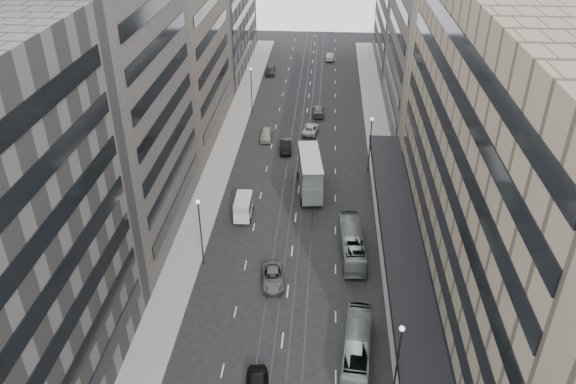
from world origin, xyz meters
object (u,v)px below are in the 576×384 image
(bus_near, at_px, (357,347))
(bus_far, at_px, (352,243))
(panel_van, at_px, (243,207))
(sedan_2, at_px, (273,277))
(double_decker, at_px, (310,173))

(bus_near, distance_m, bus_far, 15.69)
(panel_van, bearing_deg, sedan_2, -69.26)
(panel_van, bearing_deg, bus_near, -59.85)
(bus_far, height_order, double_decker, double_decker)
(bus_near, relative_size, bus_far, 0.96)
(bus_near, distance_m, panel_van, 26.06)
(sedan_2, bearing_deg, double_decker, 73.57)
(bus_far, xyz_separation_m, panel_van, (-13.33, 6.66, 0.09))
(bus_near, relative_size, sedan_2, 1.99)
(bus_near, bearing_deg, bus_far, -84.39)
(bus_near, relative_size, panel_van, 2.23)
(bus_far, relative_size, sedan_2, 2.08)
(panel_van, relative_size, sedan_2, 0.89)
(bus_near, height_order, double_decker, double_decker)
(double_decker, bearing_deg, sedan_2, -106.01)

